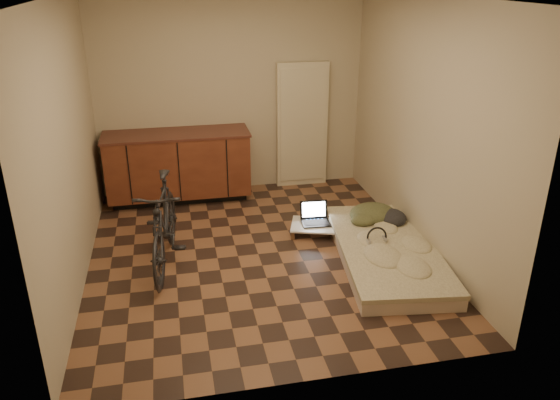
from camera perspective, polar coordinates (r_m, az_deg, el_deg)
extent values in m
cube|color=brown|center=(5.88, -2.29, -5.67)|extent=(3.50, 4.00, 0.00)
cube|color=#BDAE91|center=(7.30, -5.15, 10.92)|extent=(3.50, 0.00, 2.60)
cube|color=#BDAE91|center=(3.54, 2.85, -2.46)|extent=(3.50, 0.00, 2.60)
cube|color=#BDAE91|center=(5.39, -21.25, 5.05)|extent=(0.00, 4.00, 2.60)
cube|color=#BDAE91|center=(5.90, 14.63, 7.36)|extent=(0.00, 4.00, 2.60)
cube|color=black|center=(7.37, -10.35, 0.57)|extent=(1.70, 0.48, 0.10)
cube|color=#522417|center=(7.18, -10.58, 3.69)|extent=(1.80, 0.60, 0.78)
cube|color=#4F261D|center=(7.06, -10.82, 6.79)|extent=(1.84, 0.62, 0.03)
cube|color=beige|center=(7.51, 2.30, 7.82)|extent=(0.70, 0.10, 1.70)
imported|color=black|center=(5.58, -12.07, -1.97)|extent=(0.68, 1.63, 1.02)
cube|color=beige|center=(5.86, 11.05, -5.53)|extent=(1.21, 2.12, 0.13)
cube|color=beige|center=(5.82, 11.11, -4.78)|extent=(1.23, 2.14, 0.05)
cube|color=brown|center=(6.16, 1.36, -3.73)|extent=(0.05, 0.05, 0.09)
cube|color=brown|center=(6.50, 1.63, -2.25)|extent=(0.05, 0.05, 0.09)
cube|color=brown|center=(6.15, 7.06, -3.98)|extent=(0.05, 0.05, 0.09)
cube|color=brown|center=(6.49, 7.04, -2.48)|extent=(0.05, 0.05, 0.09)
cube|color=white|center=(6.29, 4.29, -2.64)|extent=(0.77, 0.62, 0.02)
cube|color=black|center=(6.30, 3.77, -2.41)|extent=(0.34, 0.25, 0.02)
cube|color=black|center=(6.38, 3.54, -0.97)|extent=(0.32, 0.08, 0.21)
cube|color=white|center=(6.38, 3.54, -0.97)|extent=(0.28, 0.06, 0.17)
ellipsoid|color=white|center=(6.30, 6.16, -2.42)|extent=(0.09, 0.11, 0.03)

